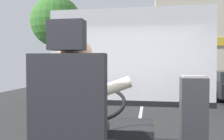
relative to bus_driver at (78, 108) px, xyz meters
name	(u,v)px	position (x,y,z in m)	size (l,w,h in m)	color
ground	(142,104)	(0.19, 9.08, -1.61)	(18.00, 44.00, 0.06)	#303030
bus_driver	(78,108)	(0.00, 0.00, 0.00)	(0.74, 0.54, 0.78)	#332D28
steering_console	(107,138)	(0.00, 1.12, -0.58)	(1.10, 1.01, 0.86)	black
fare_box	(193,124)	(0.94, 0.88, -0.31)	(0.26, 0.20, 0.99)	#333338
windshield_panel	(129,68)	(0.19, 1.90, 0.24)	(2.50, 0.08, 1.48)	silver
street_tree	(57,23)	(-3.96, 8.99, 2.24)	(2.44, 2.44, 5.10)	#4C3828
shop_building	(215,35)	(5.78, 18.26, 2.53)	(9.65, 4.38, 8.23)	#BCB29E
parked_car_silver	(208,78)	(5.00, 17.15, -0.92)	(1.84, 3.97, 1.30)	silver
parked_car_blue	(193,75)	(4.77, 22.05, -0.94)	(1.77, 3.85, 1.26)	navy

